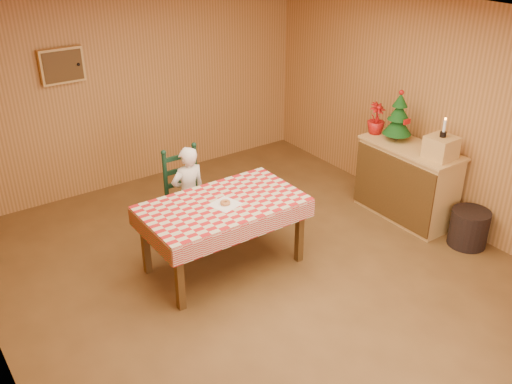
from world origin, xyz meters
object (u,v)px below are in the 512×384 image
at_px(dining_table, 223,210).
at_px(crate, 441,147).
at_px(ladder_chair, 187,196).
at_px(storage_bin, 469,228).
at_px(seated_child, 189,194).
at_px(shelf_unit, 407,182).
at_px(christmas_tree, 398,118).

relative_size(dining_table, crate, 5.52).
bearing_deg(ladder_chair, crate, -32.53).
distance_m(crate, storage_bin, 0.97).
distance_m(seated_child, shelf_unit, 2.63).
bearing_deg(seated_child, storage_bin, 142.00).
bearing_deg(dining_table, christmas_tree, -2.27).
relative_size(dining_table, ladder_chair, 1.53).
distance_m(shelf_unit, storage_bin, 0.91).
xyz_separation_m(christmas_tree, storage_bin, (0.09, -1.12, -1.00)).
height_order(dining_table, christmas_tree, christmas_tree).
relative_size(dining_table, christmas_tree, 2.67).
relative_size(crate, christmas_tree, 0.48).
bearing_deg(christmas_tree, storage_bin, -85.49).
bearing_deg(crate, seated_child, 148.45).
relative_size(seated_child, christmas_tree, 1.81).
xyz_separation_m(ladder_chair, seated_child, (0.00, -0.06, 0.06)).
bearing_deg(storage_bin, shelf_unit, 96.36).
relative_size(ladder_chair, shelf_unit, 0.87).
height_order(dining_table, storage_bin, dining_table).
height_order(crate, storage_bin, crate).
bearing_deg(storage_bin, ladder_chair, 141.20).
relative_size(ladder_chair, crate, 3.60).
bearing_deg(dining_table, crate, -17.23).
distance_m(ladder_chair, christmas_tree, 2.65).
bearing_deg(crate, dining_table, 162.77).
distance_m(christmas_tree, storage_bin, 1.50).
bearing_deg(crate, storage_bin, -79.36).
bearing_deg(ladder_chair, seated_child, -90.00).
xyz_separation_m(ladder_chair, crate, (2.40, -1.53, 0.55)).
relative_size(seated_child, storage_bin, 2.63).
relative_size(shelf_unit, crate, 4.13).
distance_m(ladder_chair, shelf_unit, 2.65).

